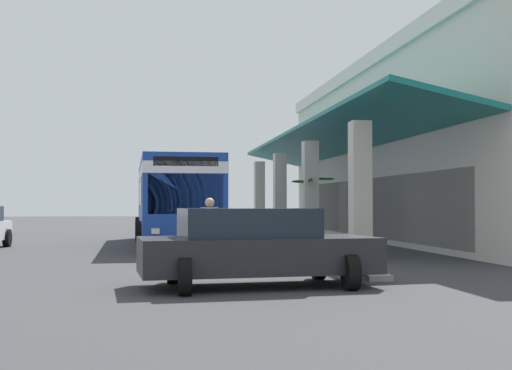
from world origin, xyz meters
TOP-DOWN VIEW (x-y plane):
  - ground at (0.00, 8.00)m, footprint 120.00×120.00m
  - curb_strip at (-2.67, 3.73)m, footprint 29.60×0.50m
  - plaza_building at (-2.67, 13.36)m, footprint 24.97×14.26m
  - transit_bus at (-0.52, -0.02)m, footprint 11.29×3.07m
  - parked_sedan_charcoal at (12.56, 1.12)m, footprint 2.69×4.54m
  - pedestrian at (8.73, 0.57)m, footprint 0.55×0.47m
  - potted_palm at (0.43, 5.05)m, footprint 1.70×1.67m

SIDE VIEW (x-z plane):
  - ground at x=0.00m, z-range 0.00..0.00m
  - curb_strip at x=-2.67m, z-range 0.00..0.12m
  - potted_palm at x=0.43m, z-range -0.70..1.87m
  - parked_sedan_charcoal at x=12.56m, z-range 0.02..1.49m
  - pedestrian at x=8.73m, z-range 0.11..1.81m
  - transit_bus at x=-0.52m, z-range 0.18..3.52m
  - plaza_building at x=-2.67m, z-range 0.00..7.72m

